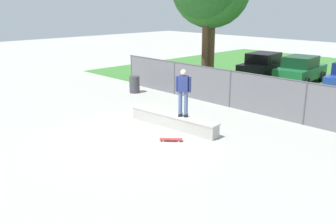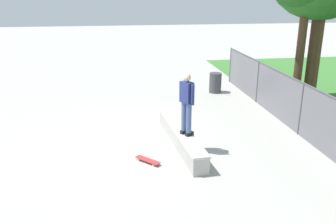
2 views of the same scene
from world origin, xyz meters
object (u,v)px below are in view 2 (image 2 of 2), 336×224
object	(u,v)px
skateboard	(148,160)
skateboarder	(187,102)
concrete_ledge	(181,137)
trash_bin	(215,83)

from	to	relation	value
skateboard	skateboarder	bearing A→B (deg)	115.20
concrete_ledge	skateboarder	size ratio (longest dim) A/B	2.26
concrete_ledge	skateboard	distance (m)	1.52
skateboarder	skateboard	size ratio (longest dim) A/B	2.52
skateboard	trash_bin	xyz separation A→B (m)	(-6.77, 3.82, 0.39)
skateboarder	trash_bin	distance (m)	6.83
skateboarder	skateboard	xyz separation A→B (m)	(0.56, -1.19, -1.48)
concrete_ledge	skateboarder	bearing A→B (deg)	8.90
concrete_ledge	trash_bin	xyz separation A→B (m)	(-5.75, 2.70, 0.19)
concrete_ledge	trash_bin	size ratio (longest dim) A/B	4.45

